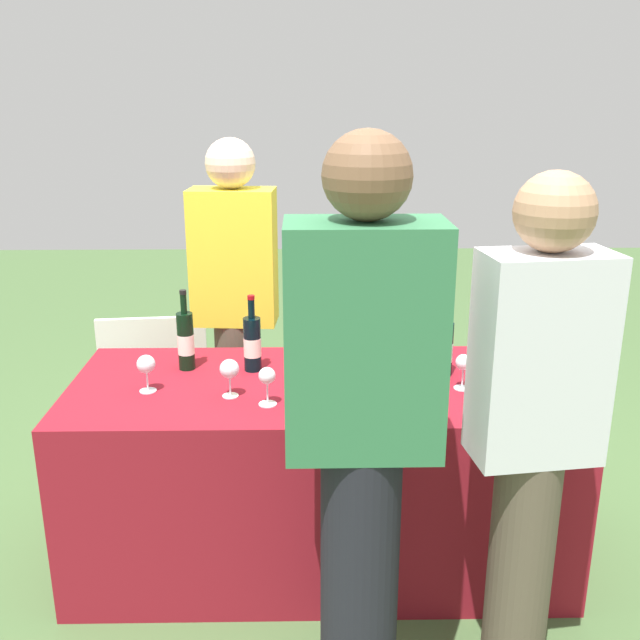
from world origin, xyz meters
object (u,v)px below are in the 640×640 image
wine_glass_0 (146,366)px  ice_bucket (506,366)px  guest_0 (363,421)px  wine_bottle_0 (186,340)px  guest_1 (534,427)px  menu_board (155,385)px  wine_glass_1 (229,370)px  wine_glass_4 (464,364)px  server_pouring (235,304)px  wine_glass_3 (313,369)px  wine_bottle_1 (252,343)px  wine_glass_2 (267,378)px  wine_bottle_3 (391,347)px  wine_bottle_5 (513,344)px  wine_bottle_4 (443,348)px  wine_bottle_2 (361,341)px

wine_glass_0 → ice_bucket: size_ratio=0.62×
ice_bucket → guest_0: size_ratio=0.13×
wine_bottle_0 → wine_glass_0: size_ratio=2.29×
guest_1 → menu_board: 2.22m
wine_bottle_0 → guest_0: 1.07m
wine_glass_1 → wine_glass_4: 0.86m
menu_board → server_pouring: bearing=-39.3°
wine_glass_0 → wine_glass_3: 0.61m
wine_glass_1 → wine_bottle_0: bearing=125.7°
wine_bottle_1 → guest_0: guest_0 is taller
wine_bottle_0 → server_pouring: server_pouring is taller
wine_glass_4 → menu_board: (-1.37, 1.00, -0.49)m
wine_glass_0 → wine_glass_2: (0.45, -0.13, -0.00)m
wine_bottle_3 → guest_1: guest_1 is taller
wine_glass_4 → guest_0: guest_0 is taller
wine_bottle_5 → wine_bottle_4: bearing=-171.4°
wine_bottle_5 → server_pouring: server_pouring is taller
wine_bottle_5 → server_pouring: 1.24m
guest_0 → wine_glass_3: bearing=102.4°
wine_bottle_4 → wine_glass_1: (-0.81, -0.20, -0.01)m
wine_glass_2 → guest_1: bearing=-30.4°
wine_bottle_4 → wine_bottle_5: bearing=8.6°
wine_bottle_3 → wine_bottle_4: (0.20, -0.02, 0.00)m
wine_bottle_2 → wine_glass_1: wine_bottle_2 is taller
guest_0 → menu_board: guest_0 is taller
wine_glass_1 → server_pouring: bearing=93.7°
wine_bottle_1 → wine_glass_0: size_ratio=2.17×
guest_1 → ice_bucket: bearing=75.2°
wine_glass_3 → menu_board: wine_glass_3 is taller
ice_bucket → wine_glass_0: bearing=179.1°
wine_bottle_0 → menu_board: wine_bottle_0 is taller
wine_glass_0 → server_pouring: size_ratio=0.09×
wine_glass_0 → server_pouring: bearing=69.4°
wine_bottle_4 → wine_glass_2: wine_bottle_4 is taller
ice_bucket → wine_glass_2: bearing=-173.0°
wine_glass_3 → guest_0: (0.13, -0.60, 0.08)m
wine_bottle_3 → wine_glass_4: (0.25, -0.16, -0.01)m
wine_bottle_3 → wine_glass_0: size_ratio=2.07×
wine_glass_1 → menu_board: bearing=115.8°
wine_glass_2 → menu_board: bearing=119.9°
wine_bottle_4 → ice_bucket: bearing=-39.9°
wine_glass_2 → wine_glass_3: 0.18m
server_pouring → wine_glass_3: bearing=119.2°
wine_bottle_0 → menu_board: bearing=111.8°
wine_bottle_3 → wine_glass_0: wine_bottle_3 is taller
wine_bottle_0 → wine_glass_4: 1.08m
wine_bottle_0 → wine_bottle_2: 0.69m
wine_bottle_2 → wine_glass_2: bearing=-137.7°
wine_glass_4 → wine_bottle_2: bearing=152.9°
server_pouring → wine_bottle_0: bearing=76.0°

